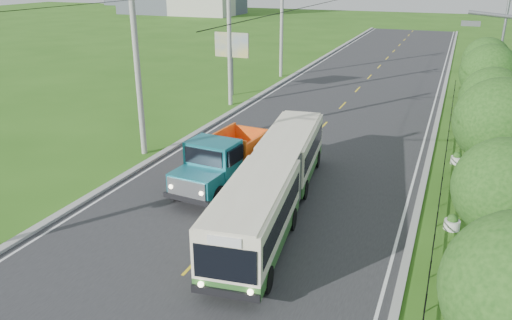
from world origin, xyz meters
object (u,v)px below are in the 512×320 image
Objects in this scene: tree_second at (506,192)px; billboard_left at (232,49)px; pole_near at (138,66)px; tree_back at (486,63)px; pole_far at (282,24)px; dump_truck at (223,158)px; tree_fourth at (492,102)px; planter_mid at (457,159)px; planter_far at (460,120)px; streetlight_far at (500,43)px; tree_fifth at (489,75)px; bus at (275,179)px; planter_near at (452,223)px; tree_third at (499,126)px; pole_mid at (230,39)px.

tree_second is 1.02× the size of billboard_left.
pole_near is 24.98m from tree_back.
billboard_left is (-1.24, -9.00, -1.23)m from pole_far.
pole_near is 7.75m from dump_truck.
tree_fourth is 3.53m from planter_mid.
pole_near is 21.83m from planter_far.
streetlight_far is at bearing 45.14° from pole_near.
tree_back is at bearing 84.09° from planter_mid.
streetlight_far reaches higher than dump_truck.
tree_fifth reaches higher than bus.
planter_far is at bearing 59.90° from bus.
planter_near is (-1.26, 3.86, -3.23)m from tree_second.
billboard_left is at bearing 151.08° from planter_mid.
streetlight_far is at bearing 67.08° from tree_back.
tree_back is 20.46m from planter_near.
tree_second is 9.10m from bus.
streetlight_far is 1.40× the size of dump_truck.
pole_near is 1.85× the size of tree_fourth.
tree_fourth is at bearing 90.00° from tree_second.
tree_fifth is at bearing 53.80° from bus.
pole_near reaches higher than billboard_left.
bus is (-7.28, -17.34, 1.32)m from planter_far.
pole_mid is at bearing 144.64° from tree_third.
tree_back is 5.48m from planter_far.
streetlight_far reaches higher than planter_mid.
planter_near is 10.61m from dump_truck.
tree_fifth reaches higher than planter_mid.
planter_far is 0.05× the size of bus.
planter_near is at bearing -58.01° from pole_far.
pole_far is 9.17m from billboard_left.
tree_back is at bearing 61.00° from bus.
billboard_left is (-1.24, 3.00, -1.23)m from pole_mid.
dump_truck is (-12.58, -21.67, -3.40)m from streetlight_far.
billboard_left reaches higher than dump_truck.
planter_near is at bearing -90.00° from planter_mid.
pole_mid is 1.85× the size of tree_fourth.
tree_back is 23.16m from dump_truck.
planter_far is at bearing 124.05° from tree_fifth.
dump_truck is (6.32, -26.67, -3.59)m from pole_far.
tree_second is at bearing -71.97° from planter_near.
tree_second is 24.00m from tree_back.
pole_far reaches higher than tree_third.
streetlight_far is (18.90, -5.00, -0.19)m from pole_far.
bus is (-8.54, -21.48, -2.04)m from tree_back.
planter_near is 8.00m from planter_mid.
tree_fifth is 8.66× the size of planter_far.
tree_fifth is (-0.00, 12.00, -0.13)m from tree_third.
pole_far is at bearing 82.17° from billboard_left.
pole_near and pole_far have the same top height.
tree_third is at bearing -35.36° from pole_mid.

